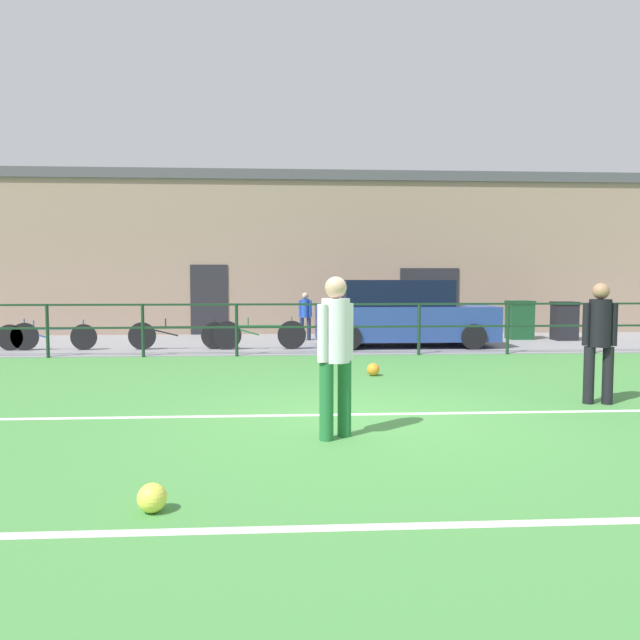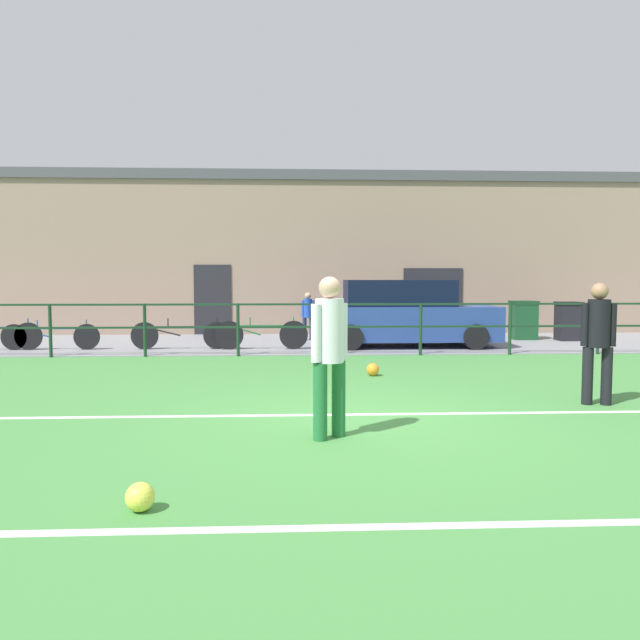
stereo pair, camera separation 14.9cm
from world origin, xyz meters
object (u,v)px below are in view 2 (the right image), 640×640
object	(u,v)px
player_goalkeeper	(598,336)
spectator_child	(308,313)
bicycle_parked_1	(261,334)
bicycle_parked_2	(50,336)
bicycle_parked_3	(181,335)
trash_bin_1	(523,320)
trash_bin_0	(568,321)
soccer_ball_spare	(140,497)
parked_car_red	(405,315)
soccer_ball_match	(373,369)
player_striker	(330,347)

from	to	relation	value
player_goalkeeper	spectator_child	distance (m)	9.21
bicycle_parked_1	bicycle_parked_2	xyz separation A→B (m)	(-4.93, 0.11, -0.03)
bicycle_parked_3	trash_bin_1	xyz separation A→B (m)	(8.98, 1.94, 0.20)
spectator_child	trash_bin_0	world-z (taller)	spectator_child
spectator_child	trash_bin_0	distance (m)	7.03
bicycle_parked_3	trash_bin_1	world-z (taller)	trash_bin_1
trash_bin_0	trash_bin_1	distance (m)	1.16
soccer_ball_spare	parked_car_red	xyz separation A→B (m)	(3.87, 10.37, 0.68)
soccer_ball_match	trash_bin_1	bearing A→B (deg)	50.08
bicycle_parked_2	soccer_ball_match	bearing A→B (deg)	-29.42
player_goalkeeper	bicycle_parked_1	bearing A→B (deg)	-42.36
player_striker	bicycle_parked_1	distance (m)	8.01
soccer_ball_match	bicycle_parked_3	xyz separation A→B (m)	(-4.03, 3.98, 0.25)
spectator_child	trash_bin_1	xyz separation A→B (m)	(5.92, -0.03, -0.20)
player_striker	parked_car_red	xyz separation A→B (m)	(2.37, 8.43, -0.18)
player_striker	soccer_ball_spare	world-z (taller)	player_striker
soccer_ball_match	bicycle_parked_2	world-z (taller)	bicycle_parked_2
player_goalkeeper	player_striker	world-z (taller)	player_striker
player_striker	bicycle_parked_3	world-z (taller)	player_striker
player_goalkeeper	trash_bin_0	xyz separation A→B (m)	(3.37, 8.06, -0.38)
player_striker	soccer_ball_spare	bearing A→B (deg)	-164.23
soccer_ball_match	parked_car_red	world-z (taller)	parked_car_red
parked_car_red	trash_bin_1	world-z (taller)	parked_car_red
bicycle_parked_3	trash_bin_1	bearing A→B (deg)	12.17
bicycle_parked_1	bicycle_parked_3	bearing A→B (deg)	176.77
player_striker	parked_car_red	size ratio (longest dim) A/B	0.39
trash_bin_0	parked_car_red	bearing A→B (deg)	-165.99
bicycle_parked_3	bicycle_parked_1	bearing A→B (deg)	-3.23
player_goalkeeper	spectator_child	size ratio (longest dim) A/B	1.26
bicycle_parked_2	bicycle_parked_3	distance (m)	3.02
player_striker	bicycle_parked_3	bearing A→B (deg)	74.03
soccer_ball_match	trash_bin_0	bearing A→B (deg)	42.56
trash_bin_1	player_goalkeeper	bearing A→B (deg)	-105.12
bicycle_parked_2	player_goalkeeper	bearing A→B (deg)	-33.70
parked_car_red	trash_bin_0	size ratio (longest dim) A/B	4.17
bicycle_parked_1	trash_bin_0	size ratio (longest dim) A/B	2.10
player_goalkeeper	bicycle_parked_1	size ratio (longest dim) A/B	0.74
soccer_ball_match	spectator_child	distance (m)	6.06
player_striker	trash_bin_0	bearing A→B (deg)	17.01
parked_car_red	trash_bin_1	bearing A→B (deg)	23.16
player_goalkeeper	player_striker	xyz separation A→B (m)	(-3.68, -1.53, 0.04)
bicycle_parked_1	spectator_child	bearing A→B (deg)	60.94
player_goalkeeper	bicycle_parked_3	size ratio (longest dim) A/B	0.70
spectator_child	bicycle_parked_3	world-z (taller)	spectator_child
player_goalkeeper	bicycle_parked_1	world-z (taller)	player_goalkeeper
soccer_ball_match	spectator_child	xyz separation A→B (m)	(-0.97, 5.95, 0.64)
parked_car_red	bicycle_parked_3	world-z (taller)	parked_car_red
bicycle_parked_1	bicycle_parked_3	world-z (taller)	bicycle_parked_1
trash_bin_1	spectator_child	bearing A→B (deg)	179.68
spectator_child	parked_car_red	distance (m)	2.82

